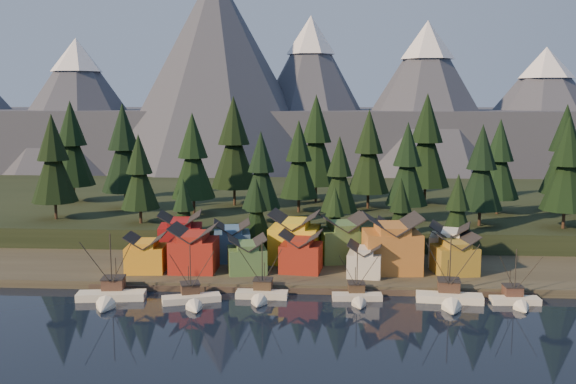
# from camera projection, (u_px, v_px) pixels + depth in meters

# --- Properties ---
(ground) EXTENTS (500.00, 500.00, 0.00)m
(ground) POSITION_uv_depth(u_px,v_px,m) (304.00, 322.00, 100.17)
(ground) COLOR black
(ground) RESTS_ON ground
(shore_strip) EXTENTS (400.00, 50.00, 1.50)m
(shore_strip) POSITION_uv_depth(u_px,v_px,m) (311.00, 256.00, 139.57)
(shore_strip) COLOR #333025
(shore_strip) RESTS_ON ground
(hillside) EXTENTS (420.00, 100.00, 6.00)m
(hillside) POSITION_uv_depth(u_px,v_px,m) (316.00, 208.00, 188.64)
(hillside) COLOR black
(hillside) RESTS_ON ground
(dock) EXTENTS (80.00, 4.00, 1.00)m
(dock) POSITION_uv_depth(u_px,v_px,m) (308.00, 288.00, 116.39)
(dock) COLOR #433830
(dock) RESTS_ON ground
(mountain_ridge) EXTENTS (560.00, 190.00, 90.00)m
(mountain_ridge) POSITION_uv_depth(u_px,v_px,m) (313.00, 118.00, 307.73)
(mountain_ridge) COLOR #4D5463
(mountain_ridge) RESTS_ON ground
(boat_0) EXTENTS (12.26, 13.10, 12.88)m
(boat_0) POSITION_uv_depth(u_px,v_px,m) (109.00, 288.00, 109.99)
(boat_0) COLOR silver
(boat_0) RESTS_ON ground
(boat_1) EXTENTS (10.58, 10.97, 10.91)m
(boat_1) POSITION_uv_depth(u_px,v_px,m) (192.00, 293.00, 108.89)
(boat_1) COLOR silver
(boat_1) RESTS_ON ground
(boat_2) EXTENTS (9.36, 10.16, 11.05)m
(boat_2) POSITION_uv_depth(u_px,v_px,m) (261.00, 287.00, 111.37)
(boat_2) COLOR silver
(boat_2) RESTS_ON ground
(boat_4) EXTENTS (8.96, 9.67, 9.93)m
(boat_4) POSITION_uv_depth(u_px,v_px,m) (358.00, 291.00, 110.34)
(boat_4) COLOR beige
(boat_4) RESTS_ON ground
(boat_5) EXTENTS (11.78, 12.64, 12.83)m
(boat_5) POSITION_uv_depth(u_px,v_px,m) (450.00, 290.00, 108.84)
(boat_5) COLOR white
(boat_5) RESTS_ON ground
(boat_6) EXTENTS (8.48, 9.19, 10.42)m
(boat_6) POSITION_uv_depth(u_px,v_px,m) (517.00, 293.00, 108.20)
(boat_6) COLOR white
(boat_6) RESTS_ON ground
(house_front_0) EXTENTS (7.81, 7.44, 7.30)m
(house_front_0) POSITION_uv_depth(u_px,v_px,m) (146.00, 252.00, 123.79)
(house_front_0) COLOR orange
(house_front_0) RESTS_ON shore_strip
(house_front_1) EXTENTS (8.68, 8.33, 8.97)m
(house_front_1) POSITION_uv_depth(u_px,v_px,m) (194.00, 247.00, 124.04)
(house_front_1) COLOR maroon
(house_front_1) RESTS_ON shore_strip
(house_front_2) EXTENTS (8.53, 8.58, 7.00)m
(house_front_2) POSITION_uv_depth(u_px,v_px,m) (247.00, 253.00, 123.23)
(house_front_2) COLOR #4A723D
(house_front_2) RESTS_ON shore_strip
(house_front_3) EXTENTS (8.48, 8.17, 7.80)m
(house_front_3) POSITION_uv_depth(u_px,v_px,m) (301.00, 250.00, 123.88)
(house_front_3) COLOR maroon
(house_front_3) RESTS_ON shore_strip
(house_front_4) EXTENTS (7.06, 7.49, 6.38)m
(house_front_4) POSITION_uv_depth(u_px,v_px,m) (365.00, 258.00, 120.77)
(house_front_4) COLOR beige
(house_front_4) RESTS_ON shore_strip
(house_front_5) EXTENTS (11.32, 10.45, 11.07)m
(house_front_5) POSITION_uv_depth(u_px,v_px,m) (392.00, 242.00, 123.58)
(house_front_5) COLOR #AB692C
(house_front_5) RESTS_ON shore_strip
(house_front_6) EXTENTS (8.83, 8.49, 7.68)m
(house_front_6) POSITION_uv_depth(u_px,v_px,m) (455.00, 253.00, 122.36)
(house_front_6) COLOR olive
(house_front_6) RESTS_ON shore_strip
(house_back_0) EXTENTS (9.84, 9.55, 9.50)m
(house_back_0) POSITION_uv_depth(u_px,v_px,m) (180.00, 234.00, 135.15)
(house_back_0) COLOR maroon
(house_back_0) RESTS_ON shore_strip
(house_back_1) EXTENTS (8.45, 8.52, 8.22)m
(house_back_1) POSITION_uv_depth(u_px,v_px,m) (232.00, 240.00, 132.33)
(house_back_1) COLOR #3C618E
(house_back_1) RESTS_ON shore_strip
(house_back_2) EXTENTS (10.65, 9.93, 10.37)m
(house_back_2) POSITION_uv_depth(u_px,v_px,m) (295.00, 236.00, 130.92)
(house_back_2) COLOR yellow
(house_back_2) RESTS_ON shore_strip
(house_back_3) EXTENTS (11.16, 10.40, 9.60)m
(house_back_3) POSITION_uv_depth(u_px,v_px,m) (343.00, 236.00, 132.10)
(house_back_3) COLOR #486C3A
(house_back_3) RESTS_ON shore_strip
(house_back_4) EXTENTS (9.21, 8.93, 9.02)m
(house_back_4) POSITION_uv_depth(u_px,v_px,m) (397.00, 240.00, 129.99)
(house_back_4) COLOR beige
(house_back_4) RESTS_ON shore_strip
(house_back_5) EXTENTS (9.16, 9.23, 8.46)m
(house_back_5) POSITION_uv_depth(u_px,v_px,m) (449.00, 244.00, 128.31)
(house_back_5) COLOR silver
(house_back_5) RESTS_ON shore_strip
(tree_hill_0) EXTENTS (10.86, 10.86, 25.31)m
(tree_hill_0) POSITION_uv_depth(u_px,v_px,m) (53.00, 162.00, 152.68)
(tree_hill_0) COLOR #332319
(tree_hill_0) RESTS_ON hillside
(tree_hill_1) EXTENTS (11.91, 11.91, 27.74)m
(tree_hill_1) POSITION_uv_depth(u_px,v_px,m) (124.00, 151.00, 167.53)
(tree_hill_1) COLOR #332319
(tree_hill_1) RESTS_ON hillside
(tree_hill_2) EXTENTS (8.92, 8.92, 20.79)m
(tree_hill_2) POSITION_uv_depth(u_px,v_px,m) (139.00, 175.00, 147.67)
(tree_hill_2) COLOR #332319
(tree_hill_2) RESTS_ON hillside
(tree_hill_3) EXTENTS (10.93, 10.93, 25.46)m
(tree_hill_3) POSITION_uv_depth(u_px,v_px,m) (193.00, 159.00, 158.53)
(tree_hill_3) COLOR #332319
(tree_hill_3) RESTS_ON hillside
(tree_hill_4) EXTENTS (12.70, 12.70, 29.59)m
(tree_hill_4) POSITION_uv_depth(u_px,v_px,m) (234.00, 146.00, 172.51)
(tree_hill_4) COLOR #332319
(tree_hill_4) RESTS_ON hillside
(tree_hill_5) EXTENTS (9.21, 9.21, 21.45)m
(tree_hill_5) POSITION_uv_depth(u_px,v_px,m) (261.00, 173.00, 147.81)
(tree_hill_5) COLOR #332319
(tree_hill_5) RESTS_ON hillside
(tree_hill_6) EXTENTS (10.10, 10.10, 23.54)m
(tree_hill_6) POSITION_uv_depth(u_px,v_px,m) (299.00, 162.00, 161.95)
(tree_hill_6) COLOR #332319
(tree_hill_6) RESTS_ON hillside
(tree_hill_7) EXTENTS (8.79, 8.79, 20.49)m
(tree_hill_7) POSITION_uv_depth(u_px,v_px,m) (339.00, 177.00, 144.76)
(tree_hill_7) COLOR #332319
(tree_hill_7) RESTS_ON hillside
(tree_hill_8) EXTENTS (11.25, 11.25, 26.22)m
(tree_hill_8) POSITION_uv_depth(u_px,v_px,m) (369.00, 154.00, 167.51)
(tree_hill_8) COLOR #332319
(tree_hill_8) RESTS_ON hillside
(tree_hill_9) EXTENTS (10.06, 10.06, 23.43)m
(tree_hill_9) POSITION_uv_depth(u_px,v_px,m) (407.00, 167.00, 150.42)
(tree_hill_9) COLOR #332319
(tree_hill_9) RESTS_ON hillside
(tree_hill_10) EXTENTS (13.04, 13.04, 30.37)m
(tree_hill_10) POSITION_uv_depth(u_px,v_px,m) (426.00, 144.00, 174.07)
(tree_hill_10) COLOR #332319
(tree_hill_10) RESTS_ON hillside
(tree_hill_11) EXTENTS (9.93, 9.93, 23.13)m
(tree_hill_11) POSITION_uv_depth(u_px,v_px,m) (481.00, 171.00, 144.48)
(tree_hill_11) COLOR #332319
(tree_hill_11) RESTS_ON hillside
(tree_hill_12) EXTENTS (10.26, 10.26, 23.90)m
(tree_hill_12) POSITION_uv_depth(u_px,v_px,m) (499.00, 162.00, 159.72)
(tree_hill_12) COLOR #332319
(tree_hill_12) RESTS_ON hillside
(tree_hill_13) EXTENTS (10.78, 10.78, 25.11)m
(tree_hill_13) POSITION_uv_depth(u_px,v_px,m) (567.00, 167.00, 141.21)
(tree_hill_13) COLOR #332319
(tree_hill_13) RESTS_ON hillside
(tree_hill_14) EXTENTS (11.81, 11.81, 27.52)m
(tree_hill_14) POSITION_uv_depth(u_px,v_px,m) (565.00, 153.00, 164.21)
(tree_hill_14) COLOR #332319
(tree_hill_14) RESTS_ON hillside
(tree_hill_15) EXTENTS (12.89, 12.89, 30.03)m
(tree_hill_15) POSITION_uv_depth(u_px,v_px,m) (316.00, 144.00, 177.99)
(tree_hill_15) COLOR #332319
(tree_hill_15) RESTS_ON hillside
(tree_hill_16) EXTENTS (12.19, 12.19, 28.41)m
(tree_hill_16) POSITION_uv_depth(u_px,v_px,m) (72.00, 147.00, 178.51)
(tree_hill_16) COLOR #332319
(tree_hill_16) RESTS_ON hillside
(tree_shore_0) EXTENTS (6.90, 6.90, 16.07)m
(tree_shore_0) POSITION_uv_depth(u_px,v_px,m) (184.00, 212.00, 140.01)
(tree_shore_0) COLOR #332319
(tree_shore_0) RESTS_ON shore_strip
(tree_shore_1) EXTENTS (6.99, 6.99, 16.29)m
(tree_shore_1) POSITION_uv_depth(u_px,v_px,m) (256.00, 212.00, 138.97)
(tree_shore_1) COLOR #332319
(tree_shore_1) RESTS_ON shore_strip
(tree_shore_2) EXTENTS (6.25, 6.25, 14.57)m
(tree_shore_2) POSITION_uv_depth(u_px,v_px,m) (335.00, 217.00, 138.02)
(tree_shore_2) COLOR #332319
(tree_shore_2) RESTS_ON shore_strip
(tree_shore_3) EXTENTS (7.13, 7.13, 16.61)m
(tree_shore_3) POSITION_uv_depth(u_px,v_px,m) (400.00, 213.00, 136.97)
(tree_shore_3) COLOR #332319
(tree_shore_3) RESTS_ON shore_strip
(tree_shore_4) EXTENTS (7.55, 7.55, 17.59)m
(tree_shore_4) POSITION_uv_depth(u_px,v_px,m) (457.00, 211.00, 136.12)
(tree_shore_4) COLOR #332319
(tree_shore_4) RESTS_ON shore_strip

